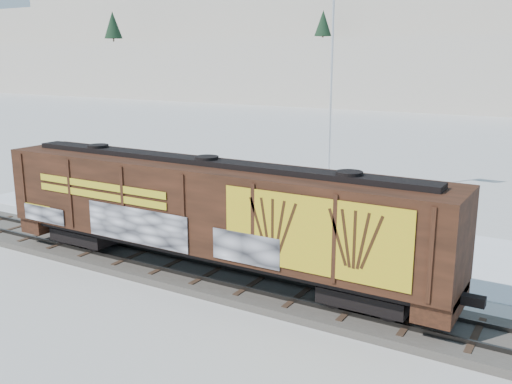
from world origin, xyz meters
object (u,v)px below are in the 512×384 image
Objects in this scene: hopper_railcar at (208,209)px; car_white at (223,204)px; flagpole at (332,119)px; car_silver at (189,209)px; car_dark at (321,223)px.

hopper_railcar is 3.77× the size of car_white.
hopper_railcar is 1.45× the size of flagpole.
hopper_railcar is 8.42m from car_silver.
flagpole is at bearing 95.35° from hopper_railcar.
hopper_railcar is 8.00m from car_dark.
car_silver is (-4.16, -8.96, -4.20)m from flagpole.
car_white is at bearing -47.67° from car_silver.
car_silver reaches higher than car_dark.
flagpole is 10.73m from car_silver.
car_white reaches higher than car_dark.
car_silver is at bearing 102.36° from car_dark.
car_dark is at bearing -87.57° from car_white.
flagpole is 8.99m from car_dark.
hopper_railcar reaches higher than car_dark.
car_dark is (6.92, 1.59, -0.13)m from car_silver.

